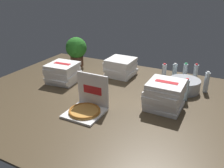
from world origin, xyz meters
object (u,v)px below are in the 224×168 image
Objects in this scene: water_bottle_4 at (195,74)px; water_bottle_5 at (174,73)px; pizza_stack_left_far at (63,73)px; water_bottle_2 at (186,90)px; pizza_stack_left_near at (164,95)px; open_pizza_box at (87,106)px; water_bottle_1 at (177,90)px; ice_bucket at (184,85)px; water_bottle_3 at (185,73)px; water_bottle_6 at (164,73)px; potted_plant at (76,50)px; water_bottle_0 at (207,82)px; pizza_stack_center_near at (121,67)px.

water_bottle_4 and water_bottle_5 have the same top height.
water_bottle_2 reaches higher than pizza_stack_left_far.
water_bottle_2 is (0.16, 0.27, -0.02)m from pizza_stack_left_near.
open_pizza_box is 0.97m from water_bottle_1.
pizza_stack_left_far is 1.50m from ice_bucket.
water_bottle_3 reaches higher than ice_bucket.
pizza_stack_left_near is at bearing -109.76° from water_bottle_1.
open_pizza_box reaches higher than water_bottle_3.
water_bottle_2 is 0.53m from water_bottle_3.
pizza_stack_left_far is at bearing -172.97° from water_bottle_2.
water_bottle_6 reaches higher than pizza_stack_left_far.
water_bottle_5 is at bearing -156.33° from water_bottle_4.
water_bottle_2 is at bearing -77.56° from water_bottle_3.
water_bottle_4 is 0.26m from water_bottle_5.
ice_bucket is at bearing -6.53° from potted_plant.
open_pizza_box is 1.18m from water_bottle_6.
water_bottle_4 is at bearing 88.98° from water_bottle_2.
water_bottle_5 is 1.48m from potted_plant.
water_bottle_5 is (-0.24, -0.10, 0.00)m from water_bottle_4.
water_bottle_2 is (0.81, 0.70, 0.05)m from open_pizza_box.
water_bottle_0 is 1.00× the size of water_bottle_2.
potted_plant reaches higher than ice_bucket.
pizza_stack_left_near is at bearing -119.17° from water_bottle_0.
pizza_stack_left_near reaches higher than water_bottle_3.
water_bottle_4 reaches higher than pizza_stack_left_far.
water_bottle_2 is (1.50, 0.18, -0.00)m from pizza_stack_left_far.
water_bottle_2 is (0.08, 0.05, 0.00)m from water_bottle_1.
water_bottle_3 is at bearing 30.62° from water_bottle_6.
pizza_stack_left_near is 0.31m from water_bottle_2.
ice_bucket is at bearing 51.38° from open_pizza_box.
water_bottle_4 is 0.58× the size of potted_plant.
pizza_stack_center_near is (-0.77, 0.61, -0.02)m from pizza_stack_left_near.
water_bottle_0 is 1.00× the size of water_bottle_3.
pizza_stack_left_far is at bearing 142.97° from open_pizza_box.
potted_plant is at bearing 178.30° from water_bottle_6.
pizza_stack_left_far is 1.11× the size of ice_bucket.
water_bottle_3 is (0.69, 1.22, 0.05)m from open_pizza_box.
water_bottle_4 and water_bottle_6 have the same top height.
pizza_stack_left_near is at bearing -101.83° from water_bottle_4.
water_bottle_3 is 0.13m from water_bottle_4.
potted_plant is (-0.77, 0.08, 0.13)m from pizza_stack_center_near.
open_pizza_box is 1.20m from ice_bucket.
pizza_stack_left_far is 0.65m from potted_plant.
water_bottle_2 and water_bottle_3 have the same top height.
pizza_stack_left_far is at bearing -154.05° from water_bottle_4.
water_bottle_5 is at bearing 63.27° from open_pizza_box.
pizza_stack_center_near is 1.52× the size of water_bottle_5.
pizza_stack_left_near is 1.69m from potted_plant.
potted_plant reaches higher than pizza_stack_center_near.
water_bottle_2 is 1.00× the size of water_bottle_4.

